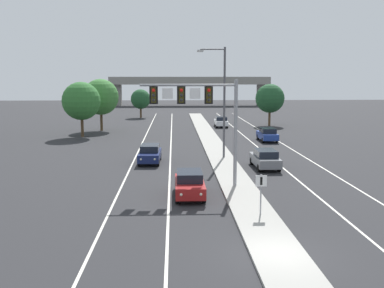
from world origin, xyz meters
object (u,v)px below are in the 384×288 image
object	(u,v)px
tree_far_right_c	(270,98)
tree_far_left_b	(141,99)
car_receding_grey	(265,159)
car_receding_blue	(267,134)
street_lamp_median	(222,96)
car_oncoming_red	(190,184)
overhead_signal_mast	(202,108)
car_receding_white	(221,122)
tree_far_left_a	(81,101)
median_sign_post	(261,188)
tree_far_left_c	(101,97)
car_oncoming_navy	(150,154)

from	to	relation	value
tree_far_right_c	tree_far_left_b	bearing A→B (deg)	145.31
car_receding_grey	car_receding_blue	xyz separation A→B (m)	(3.50, 15.61, 0.00)
street_lamp_median	car_oncoming_red	world-z (taller)	street_lamp_median
overhead_signal_mast	car_oncoming_red	distance (m)	5.21
street_lamp_median	car_receding_white	size ratio (longest dim) A/B	2.22
car_receding_blue	tree_far_left_a	xyz separation A→B (m)	(-22.61, 4.89, 3.71)
median_sign_post	tree_far_right_c	distance (m)	46.77
median_sign_post	tree_far_left_b	xyz separation A→B (m)	(-10.77, 60.15, 1.87)
median_sign_post	car_receding_blue	xyz separation A→B (m)	(6.40, 28.44, -0.77)
car_receding_grey	car_receding_white	size ratio (longest dim) A/B	1.00
tree_far_right_c	tree_far_left_a	bearing A→B (deg)	-155.32
car_oncoming_red	car_receding_blue	bearing A→B (deg)	67.33
car_receding_grey	overhead_signal_mast	bearing A→B (deg)	-131.80
street_lamp_median	car_receding_white	bearing A→B (deg)	83.92
car_receding_blue	tree_far_left_a	bearing A→B (deg)	167.80
car_receding_blue	car_receding_white	size ratio (longest dim) A/B	1.00
street_lamp_median	car_receding_grey	distance (m)	7.41
median_sign_post	street_lamp_median	size ratio (longest dim) A/B	0.22
overhead_signal_mast	street_lamp_median	bearing A→B (deg)	77.01
overhead_signal_mast	car_receding_grey	bearing A→B (deg)	48.20
car_receding_blue	tree_far_left_c	distance (m)	24.44
car_oncoming_navy	overhead_signal_mast	bearing A→B (deg)	-66.30
car_oncoming_red	car_receding_blue	xyz separation A→B (m)	(10.06, 24.09, 0.00)
street_lamp_median	car_oncoming_navy	world-z (taller)	street_lamp_median
tree_far_left_b	median_sign_post	bearing A→B (deg)	-79.85
car_oncoming_red	tree_far_left_a	world-z (taller)	tree_far_left_a
overhead_signal_mast	car_receding_blue	world-z (taller)	overhead_signal_mast
car_receding_grey	median_sign_post	bearing A→B (deg)	-102.73
car_oncoming_red	street_lamp_median	bearing A→B (deg)	75.25
car_receding_grey	tree_far_left_c	size ratio (longest dim) A/B	0.62
median_sign_post	car_receding_grey	distance (m)	13.18
car_oncoming_navy	car_receding_white	size ratio (longest dim) A/B	1.00
median_sign_post	car_receding_white	size ratio (longest dim) A/B	0.49
car_receding_blue	tree_far_left_b	world-z (taller)	tree_far_left_b
car_oncoming_navy	tree_far_right_c	distance (m)	34.58
car_receding_white	tree_far_left_c	size ratio (longest dim) A/B	0.62
tree_far_left_b	car_receding_blue	bearing A→B (deg)	-61.56
median_sign_post	car_oncoming_navy	bearing A→B (deg)	113.31
car_oncoming_red	car_receding_grey	bearing A→B (deg)	52.26
tree_far_left_a	tree_far_right_c	world-z (taller)	tree_far_left_a
tree_far_left_a	tree_far_right_c	bearing A→B (deg)	24.68
overhead_signal_mast	car_receding_white	bearing A→B (deg)	81.90
car_oncoming_red	tree_far_right_c	size ratio (longest dim) A/B	0.69
overhead_signal_mast	tree_far_left_a	world-z (taller)	overhead_signal_mast
car_oncoming_red	tree_far_left_c	size ratio (longest dim) A/B	0.62
overhead_signal_mast	car_receding_white	xyz separation A→B (m)	(5.33, 37.44, -4.65)
car_oncoming_navy	tree_far_left_a	xyz separation A→B (m)	(-9.46, 17.67, 3.71)
car_oncoming_red	tree_far_left_c	world-z (taller)	tree_far_left_c
overhead_signal_mast	car_receding_grey	xyz separation A→B (m)	(5.64, 6.31, -4.65)
car_receding_white	tree_far_left_b	world-z (taller)	tree_far_left_b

